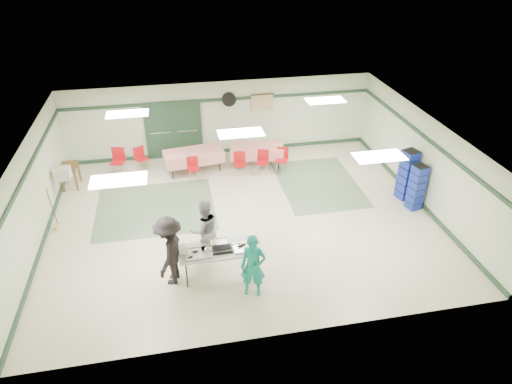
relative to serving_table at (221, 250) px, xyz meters
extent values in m
plane|color=beige|center=(0.91, 2.34, -0.72)|extent=(11.00, 11.00, 0.00)
plane|color=silver|center=(0.91, 2.34, 1.98)|extent=(11.00, 11.00, 0.00)
plane|color=beige|center=(0.91, 6.84, 0.63)|extent=(11.00, 0.00, 11.00)
plane|color=beige|center=(0.91, -2.16, 0.63)|extent=(11.00, 0.00, 11.00)
plane|color=beige|center=(-4.59, 2.34, 0.63)|extent=(0.00, 9.00, 9.00)
plane|color=beige|center=(6.41, 2.34, 0.63)|extent=(0.00, 9.00, 9.00)
cube|color=#213D29|center=(0.91, 6.81, 1.33)|extent=(11.00, 0.06, 0.10)
cube|color=#213D29|center=(0.91, 6.81, -0.66)|extent=(11.00, 0.06, 0.12)
cube|color=#213D29|center=(-4.56, 2.34, 1.33)|extent=(0.06, 9.00, 0.10)
cube|color=#213D29|center=(-4.56, 2.34, -0.66)|extent=(0.06, 9.00, 0.12)
cube|color=#213D29|center=(6.38, 2.34, 1.33)|extent=(0.06, 9.00, 0.10)
cube|color=#213D29|center=(6.38, 2.34, -0.66)|extent=(0.06, 9.00, 0.12)
cube|color=#607B59|center=(-1.59, 3.34, -0.72)|extent=(3.50, 3.00, 0.01)
cube|color=#607B59|center=(3.71, 3.84, -0.72)|extent=(2.50, 3.50, 0.01)
cube|color=gray|center=(-1.29, 6.78, 0.33)|extent=(0.90, 0.06, 2.10)
cube|color=gray|center=(-0.34, 6.78, 0.33)|extent=(0.90, 0.06, 2.10)
cube|color=#213D29|center=(-0.82, 6.76, 0.33)|extent=(2.00, 0.03, 2.15)
cylinder|color=black|center=(1.21, 6.78, 1.33)|extent=(0.50, 0.10, 0.50)
cube|color=#DBBD89|center=(2.41, 6.78, 1.13)|extent=(0.80, 0.02, 0.60)
cube|color=#B9B9B3|center=(0.00, 0.00, 0.02)|extent=(2.00, 0.83, 0.04)
cylinder|color=black|center=(-0.86, -0.33, -0.36)|extent=(0.04, 0.04, 0.72)
cylinder|color=black|center=(0.86, -0.31, -0.36)|extent=(0.04, 0.04, 0.72)
cylinder|color=black|center=(-0.86, 0.31, -0.36)|extent=(0.04, 0.04, 0.72)
cylinder|color=black|center=(0.86, 0.33, -0.36)|extent=(0.04, 0.04, 0.72)
cube|color=silver|center=(0.56, -0.09, 0.05)|extent=(0.53, 0.40, 0.02)
cube|color=silver|center=(-0.14, 0.17, 0.05)|extent=(0.64, 0.49, 0.02)
cube|color=silver|center=(-0.53, -0.09, 0.05)|extent=(0.63, 0.48, 0.02)
cube|color=black|center=(0.03, -0.07, 0.08)|extent=(0.47, 0.30, 0.08)
cube|color=white|center=(-0.87, 0.02, 0.14)|extent=(0.22, 0.20, 0.20)
imported|color=#148B7D|center=(0.63, -0.82, 0.08)|extent=(0.66, 0.52, 1.59)
imported|color=gray|center=(-0.31, 0.76, 0.11)|extent=(0.94, 0.81, 1.66)
imported|color=black|center=(-1.19, -0.01, 0.17)|extent=(0.98, 1.30, 1.79)
cube|color=red|center=(1.96, 5.53, 0.02)|extent=(1.93, 1.08, 0.05)
cube|color=red|center=(1.96, 5.53, -0.17)|extent=(1.93, 1.10, 0.40)
cylinder|color=black|center=(1.16, 5.36, -0.36)|extent=(0.04, 0.04, 0.72)
cylinder|color=black|center=(2.66, 5.11, -0.36)|extent=(0.04, 0.04, 0.72)
cylinder|color=black|center=(1.27, 5.96, -0.36)|extent=(0.04, 0.04, 0.72)
cylinder|color=black|center=(2.76, 5.70, -0.36)|extent=(0.04, 0.04, 0.72)
cube|color=red|center=(-0.24, 5.53, 0.02)|extent=(2.09, 1.16, 0.05)
cube|color=red|center=(-0.24, 5.53, -0.17)|extent=(2.09, 1.18, 0.40)
cylinder|color=black|center=(-1.00, 5.08, -0.36)|extent=(0.04, 0.04, 0.72)
cylinder|color=black|center=(0.63, 5.34, -0.36)|extent=(0.04, 0.04, 0.72)
cylinder|color=black|center=(-1.10, 5.73, -0.36)|extent=(0.04, 0.04, 0.72)
cylinder|color=black|center=(0.52, 5.99, -0.36)|extent=(0.04, 0.04, 0.72)
cube|color=#B5130E|center=(2.03, 4.88, -0.29)|extent=(0.50, 0.50, 0.04)
cube|color=#B5130E|center=(2.09, 5.05, -0.08)|extent=(0.38, 0.17, 0.39)
cylinder|color=silver|center=(1.83, 4.79, -0.52)|extent=(0.02, 0.02, 0.41)
cylinder|color=silver|center=(2.12, 4.68, -0.52)|extent=(0.02, 0.02, 0.41)
cylinder|color=silver|center=(1.94, 5.08, -0.52)|extent=(0.02, 0.02, 0.41)
cylinder|color=silver|center=(2.23, 4.97, -0.52)|extent=(0.02, 0.02, 0.41)
cube|color=#B5130E|center=(1.25, 4.88, -0.30)|extent=(0.44, 0.44, 0.04)
cube|color=#B5130E|center=(1.28, 5.05, -0.08)|extent=(0.39, 0.10, 0.38)
cylinder|color=silver|center=(1.08, 4.75, -0.52)|extent=(0.02, 0.02, 0.40)
cylinder|color=silver|center=(1.38, 4.71, -0.52)|extent=(0.02, 0.02, 0.40)
cylinder|color=silver|center=(1.12, 5.06, -0.52)|extent=(0.02, 0.02, 0.40)
cylinder|color=silver|center=(1.43, 5.01, -0.52)|extent=(0.02, 0.02, 0.40)
cube|color=#B5130E|center=(2.71, 4.88, -0.28)|extent=(0.52, 0.52, 0.04)
cube|color=#B5130E|center=(2.78, 5.05, -0.06)|extent=(0.38, 0.19, 0.40)
cylinder|color=silver|center=(2.50, 4.80, -0.51)|extent=(0.02, 0.02, 0.42)
cylinder|color=silver|center=(2.80, 4.67, -0.51)|extent=(0.02, 0.02, 0.42)
cylinder|color=silver|center=(2.62, 5.09, -0.51)|extent=(0.02, 0.02, 0.42)
cylinder|color=silver|center=(2.92, 4.97, -0.51)|extent=(0.02, 0.02, 0.42)
cube|color=#B5130E|center=(-0.31, 4.88, -0.31)|extent=(0.38, 0.38, 0.04)
cube|color=#B5130E|center=(-0.31, 5.05, -0.11)|extent=(0.37, 0.06, 0.37)
cylinder|color=silver|center=(-0.45, 4.73, -0.53)|extent=(0.02, 0.02, 0.39)
cylinder|color=silver|center=(-0.15, 4.74, -0.53)|extent=(0.02, 0.02, 0.39)
cylinder|color=silver|center=(-0.46, 5.02, -0.53)|extent=(0.02, 0.02, 0.39)
cylinder|color=silver|center=(-0.17, 5.04, -0.53)|extent=(0.02, 0.02, 0.39)
cube|color=#B5130E|center=(-2.00, 5.93, -0.29)|extent=(0.53, 0.53, 0.04)
cube|color=#B5130E|center=(-2.08, 6.09, -0.08)|extent=(0.36, 0.22, 0.39)
cylinder|color=silver|center=(-2.06, 5.72, -0.52)|extent=(0.02, 0.02, 0.41)
cylinder|color=silver|center=(-1.79, 5.87, -0.52)|extent=(0.02, 0.02, 0.41)
cylinder|color=silver|center=(-2.21, 5.99, -0.52)|extent=(0.02, 0.02, 0.41)
cylinder|color=silver|center=(-1.94, 6.14, -0.52)|extent=(0.02, 0.02, 0.41)
cube|color=#B5130E|center=(-2.78, 5.73, -0.24)|extent=(0.51, 0.51, 0.04)
cube|color=#B5130E|center=(-2.74, 5.93, 0.00)|extent=(0.44, 0.12, 0.44)
cylinder|color=silver|center=(-2.98, 5.59, -0.49)|extent=(0.02, 0.02, 0.46)
cylinder|color=silver|center=(-2.64, 5.53, -0.49)|extent=(0.02, 0.02, 0.46)
cylinder|color=silver|center=(-2.92, 5.94, -0.49)|extent=(0.02, 0.02, 0.46)
cylinder|color=silver|center=(-2.57, 5.87, -0.49)|extent=(0.02, 0.02, 0.46)
cube|color=#192399|center=(6.06, 2.49, 0.09)|extent=(0.51, 0.51, 1.62)
cube|color=#9C1C0F|center=(6.06, 2.49, -0.11)|extent=(0.45, 0.45, 1.22)
cube|color=#192399|center=(6.06, 1.87, 0.00)|extent=(0.44, 0.44, 1.44)
cube|color=brown|center=(-4.24, 5.22, 0.00)|extent=(0.53, 0.81, 0.05)
cube|color=brown|center=(-4.46, 4.89, -0.37)|extent=(0.05, 0.05, 0.70)
cube|color=brown|center=(-4.04, 4.88, -0.37)|extent=(0.05, 0.05, 0.70)
cube|color=brown|center=(-4.45, 5.55, -0.37)|extent=(0.05, 0.05, 0.70)
cube|color=brown|center=(-4.03, 5.54, -0.37)|extent=(0.05, 0.05, 0.70)
cube|color=#B7B6B2|center=(-4.24, 4.36, 0.21)|extent=(0.47, 0.41, 0.36)
cylinder|color=brown|center=(-4.32, 2.83, -0.03)|extent=(0.08, 0.21, 1.31)
camera|label=1|loc=(-0.82, -8.63, 6.77)|focal=32.00mm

